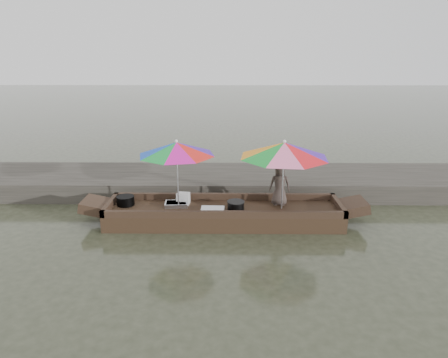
{
  "coord_description": "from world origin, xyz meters",
  "views": [
    {
      "loc": [
        0.08,
        -8.29,
        3.66
      ],
      "look_at": [
        0.0,
        0.1,
        1.0
      ],
      "focal_mm": 32.0,
      "sensor_mm": 36.0,
      "label": 1
    }
  ],
  "objects_px": {
    "vendor": "(280,185)",
    "umbrella_stern": "(283,175)",
    "tray_crayfish": "(176,204)",
    "tray_scallop": "(213,210)",
    "supply_bag": "(183,199)",
    "cooking_pot": "(125,201)",
    "boat_hull": "(224,215)",
    "charcoal_grill": "(236,206)",
    "umbrella_bow": "(178,175)"
  },
  "relations": [
    {
      "from": "tray_crayfish",
      "to": "vendor",
      "type": "height_order",
      "value": "vendor"
    },
    {
      "from": "cooking_pot",
      "to": "tray_crayfish",
      "type": "height_order",
      "value": "cooking_pot"
    },
    {
      "from": "tray_scallop",
      "to": "umbrella_stern",
      "type": "distance_m",
      "value": 1.71
    },
    {
      "from": "cooking_pot",
      "to": "charcoal_grill",
      "type": "xyz_separation_m",
      "value": [
        2.5,
        -0.24,
        -0.02
      ]
    },
    {
      "from": "charcoal_grill",
      "to": "umbrella_bow",
      "type": "xyz_separation_m",
      "value": [
        -1.27,
        0.06,
        0.69
      ]
    },
    {
      "from": "supply_bag",
      "to": "cooking_pot",
      "type": "bearing_deg",
      "value": -176.59
    },
    {
      "from": "tray_crayfish",
      "to": "umbrella_bow",
      "type": "distance_m",
      "value": 0.74
    },
    {
      "from": "charcoal_grill",
      "to": "supply_bag",
      "type": "relative_size",
      "value": 1.3
    },
    {
      "from": "charcoal_grill",
      "to": "umbrella_bow",
      "type": "height_order",
      "value": "umbrella_bow"
    },
    {
      "from": "boat_hull",
      "to": "supply_bag",
      "type": "xyz_separation_m",
      "value": [
        -0.93,
        0.25,
        0.3
      ]
    },
    {
      "from": "cooking_pot",
      "to": "supply_bag",
      "type": "height_order",
      "value": "supply_bag"
    },
    {
      "from": "cooking_pot",
      "to": "vendor",
      "type": "height_order",
      "value": "vendor"
    },
    {
      "from": "cooking_pot",
      "to": "tray_crayfish",
      "type": "relative_size",
      "value": 0.78
    },
    {
      "from": "umbrella_stern",
      "to": "cooking_pot",
      "type": "bearing_deg",
      "value": 177.19
    },
    {
      "from": "supply_bag",
      "to": "vendor",
      "type": "xyz_separation_m",
      "value": [
        2.19,
        -0.02,
        0.35
      ]
    },
    {
      "from": "tray_scallop",
      "to": "umbrella_bow",
      "type": "bearing_deg",
      "value": 167.27
    },
    {
      "from": "tray_scallop",
      "to": "umbrella_bow",
      "type": "relative_size",
      "value": 0.3
    },
    {
      "from": "supply_bag",
      "to": "umbrella_bow",
      "type": "bearing_deg",
      "value": -107.28
    },
    {
      "from": "cooking_pot",
      "to": "umbrella_bow",
      "type": "xyz_separation_m",
      "value": [
        1.23,
        -0.17,
        0.67
      ]
    },
    {
      "from": "boat_hull",
      "to": "cooking_pot",
      "type": "relative_size",
      "value": 13.09
    },
    {
      "from": "boat_hull",
      "to": "vendor",
      "type": "xyz_separation_m",
      "value": [
        1.25,
        0.23,
        0.65
      ]
    },
    {
      "from": "charcoal_grill",
      "to": "vendor",
      "type": "xyz_separation_m",
      "value": [
        0.99,
        0.29,
        0.39
      ]
    },
    {
      "from": "tray_crayfish",
      "to": "umbrella_stern",
      "type": "xyz_separation_m",
      "value": [
        2.36,
        -0.12,
        0.73
      ]
    },
    {
      "from": "umbrella_bow",
      "to": "boat_hull",
      "type": "bearing_deg",
      "value": 0.0
    },
    {
      "from": "tray_crayfish",
      "to": "tray_scallop",
      "type": "bearing_deg",
      "value": -19.3
    },
    {
      "from": "boat_hull",
      "to": "tray_crayfish",
      "type": "relative_size",
      "value": 10.25
    },
    {
      "from": "boat_hull",
      "to": "supply_bag",
      "type": "height_order",
      "value": "supply_bag"
    },
    {
      "from": "cooking_pot",
      "to": "vendor",
      "type": "xyz_separation_m",
      "value": [
        3.5,
        0.05,
        0.37
      ]
    },
    {
      "from": "tray_scallop",
      "to": "charcoal_grill",
      "type": "bearing_deg",
      "value": 12.07
    },
    {
      "from": "umbrella_stern",
      "to": "supply_bag",
      "type": "bearing_deg",
      "value": 173.54
    },
    {
      "from": "supply_bag",
      "to": "umbrella_bow",
      "type": "xyz_separation_m",
      "value": [
        -0.08,
        -0.25,
        0.65
      ]
    },
    {
      "from": "tray_scallop",
      "to": "umbrella_bow",
      "type": "distance_m",
      "value": 1.08
    },
    {
      "from": "umbrella_stern",
      "to": "tray_crayfish",
      "type": "bearing_deg",
      "value": 177.14
    },
    {
      "from": "boat_hull",
      "to": "umbrella_bow",
      "type": "distance_m",
      "value": 1.39
    },
    {
      "from": "supply_bag",
      "to": "boat_hull",
      "type": "bearing_deg",
      "value": -15.04
    },
    {
      "from": "tray_scallop",
      "to": "charcoal_grill",
      "type": "height_order",
      "value": "charcoal_grill"
    },
    {
      "from": "charcoal_grill",
      "to": "boat_hull",
      "type": "bearing_deg",
      "value": 166.32
    },
    {
      "from": "cooking_pot",
      "to": "charcoal_grill",
      "type": "distance_m",
      "value": 2.52
    },
    {
      "from": "cooking_pot",
      "to": "umbrella_bow",
      "type": "height_order",
      "value": "umbrella_bow"
    },
    {
      "from": "vendor",
      "to": "umbrella_stern",
      "type": "xyz_separation_m",
      "value": [
        0.03,
        -0.23,
        0.3
      ]
    },
    {
      "from": "boat_hull",
      "to": "supply_bag",
      "type": "relative_size",
      "value": 18.59
    },
    {
      "from": "cooking_pot",
      "to": "supply_bag",
      "type": "bearing_deg",
      "value": 3.41
    },
    {
      "from": "boat_hull",
      "to": "cooking_pot",
      "type": "xyz_separation_m",
      "value": [
        -2.24,
        0.17,
        0.28
      ]
    },
    {
      "from": "tray_crayfish",
      "to": "supply_bag",
      "type": "bearing_deg",
      "value": 42.82
    },
    {
      "from": "boat_hull",
      "to": "umbrella_bow",
      "type": "bearing_deg",
      "value": 180.0
    },
    {
      "from": "cooking_pot",
      "to": "vendor",
      "type": "relative_size",
      "value": 0.42
    },
    {
      "from": "vendor",
      "to": "umbrella_stern",
      "type": "relative_size",
      "value": 0.49
    },
    {
      "from": "umbrella_bow",
      "to": "umbrella_stern",
      "type": "xyz_separation_m",
      "value": [
        2.3,
        0.0,
        0.0
      ]
    },
    {
      "from": "supply_bag",
      "to": "vendor",
      "type": "relative_size",
      "value": 0.29
    },
    {
      "from": "boat_hull",
      "to": "umbrella_stern",
      "type": "height_order",
      "value": "umbrella_stern"
    }
  ]
}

